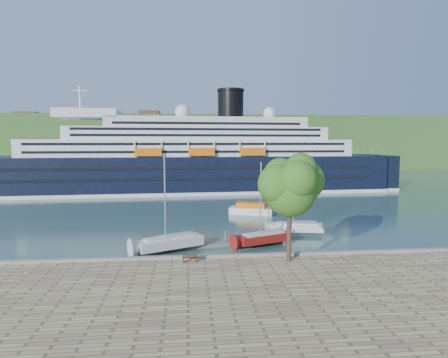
% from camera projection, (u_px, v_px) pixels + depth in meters
% --- Properties ---
extents(ground, '(400.00, 400.00, 0.00)m').
position_uv_depth(ground, '(219.00, 266.00, 37.44)').
color(ground, '#335A57').
rests_on(ground, ground).
extents(far_hillside, '(400.00, 50.00, 24.00)m').
position_uv_depth(far_hillside, '(194.00, 143.00, 179.91)').
color(far_hillside, '#375923').
rests_on(far_hillside, ground).
extents(quay_coping, '(220.00, 0.50, 0.30)m').
position_uv_depth(quay_coping, '(219.00, 256.00, 37.13)').
color(quay_coping, slate).
rests_on(quay_coping, promenade).
extents(cruise_ship, '(114.68, 22.20, 25.60)m').
position_uv_depth(cruise_ship, '(183.00, 141.00, 92.47)').
color(cruise_ship, black).
rests_on(cruise_ship, ground).
extents(park_bench, '(1.48, 0.68, 0.93)m').
position_uv_depth(park_bench, '(190.00, 257.00, 35.67)').
color(park_bench, '#4F2416').
rests_on(park_bench, promenade).
extents(promenade_tree, '(6.78, 6.78, 11.22)m').
position_uv_depth(promenade_tree, '(290.00, 203.00, 35.51)').
color(promenade_tree, '#2C631A').
rests_on(promenade_tree, promenade).
extents(floating_pontoon, '(18.15, 4.87, 0.40)m').
position_uv_depth(floating_pontoon, '(210.00, 244.00, 45.11)').
color(floating_pontoon, gray).
rests_on(floating_pontoon, ground).
extents(sailboat_white_near, '(8.44, 5.73, 10.69)m').
position_uv_depth(sailboat_white_near, '(170.00, 205.00, 41.83)').
color(sailboat_white_near, silver).
rests_on(sailboat_white_near, ground).
extents(sailboat_red, '(7.69, 4.70, 9.63)m').
position_uv_depth(sailboat_red, '(264.00, 206.00, 44.41)').
color(sailboat_red, maroon).
rests_on(sailboat_red, ground).
extents(sailboat_white_far, '(7.84, 3.36, 9.80)m').
position_uv_depth(sailboat_white_far, '(297.00, 199.00, 49.83)').
color(sailboat_white_far, silver).
rests_on(sailboat_white_far, ground).
extents(tender_launch, '(7.89, 4.94, 2.06)m').
position_uv_depth(tender_launch, '(251.00, 208.00, 64.50)').
color(tender_launch, orange).
rests_on(tender_launch, ground).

